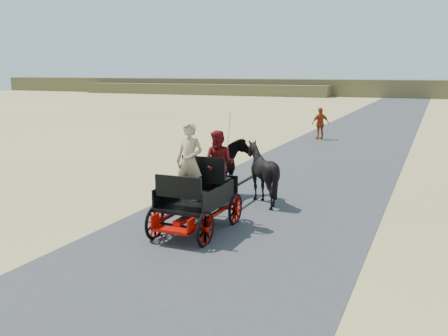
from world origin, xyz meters
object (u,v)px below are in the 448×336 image
at_px(horse_right, 262,173).
at_px(pedestrian, 320,124).
at_px(carriage, 197,216).
at_px(horse_left, 226,170).

relative_size(horse_right, pedestrian, 0.98).
bearing_deg(pedestrian, horse_right, 54.82).
bearing_deg(carriage, horse_right, 79.61).
xyz_separation_m(carriage, horse_right, (0.55, 3.00, 0.49)).
height_order(carriage, horse_right, horse_right).
relative_size(horse_left, pedestrian, 1.16).
height_order(horse_left, pedestrian, pedestrian).
bearing_deg(horse_left, pedestrian, -88.84).
xyz_separation_m(horse_left, horse_right, (1.10, 0.00, 0.00)).
distance_m(horse_right, pedestrian, 13.74).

